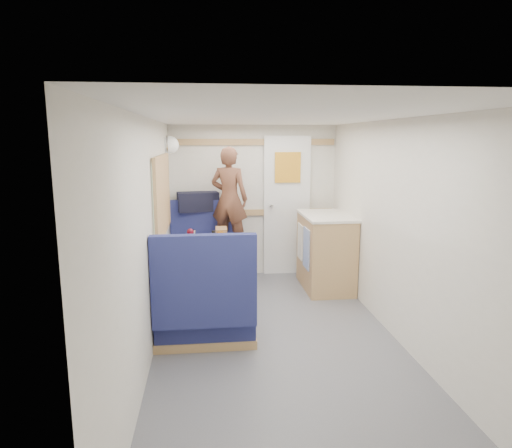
{
  "coord_description": "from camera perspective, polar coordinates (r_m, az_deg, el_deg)",
  "views": [
    {
      "loc": [
        -0.61,
        -3.76,
        1.83
      ],
      "look_at": [
        -0.11,
        0.9,
        0.94
      ],
      "focal_mm": 32.0,
      "sensor_mm": 36.0,
      "label": 1
    }
  ],
  "objects": [
    {
      "name": "ceiling",
      "position": [
        3.82,
        3.15,
        13.23
      ],
      "size": [
        4.5,
        4.5,
        0.0
      ],
      "primitive_type": "plane",
      "rotation": [
        3.14,
        0.0,
        0.0
      ],
      "color": "silver",
      "rests_on": "wall_back"
    },
    {
      "name": "wall_left",
      "position": [
        3.88,
        -13.25,
        -1.93
      ],
      "size": [
        0.02,
        4.5,
        2.0
      ],
      "primitive_type": "cube",
      "color": "silver",
      "rests_on": "floor"
    },
    {
      "name": "bench_near",
      "position": [
        4.19,
        -6.37,
        -10.8
      ],
      "size": [
        0.9,
        0.59,
        1.05
      ],
      "color": "#191A50",
      "rests_on": "floor"
    },
    {
      "name": "side_window",
      "position": [
        4.82,
        -11.71,
        3.56
      ],
      "size": [
        0.04,
        1.3,
        0.72
      ],
      "primitive_type": "cube",
      "color": "#A0AC92",
      "rests_on": "wall_left"
    },
    {
      "name": "bench_far",
      "position": [
        5.83,
        -6.33,
        -4.59
      ],
      "size": [
        0.9,
        0.59,
        1.05
      ],
      "color": "#191A50",
      "rests_on": "floor"
    },
    {
      "name": "wine_glass",
      "position": [
        4.88,
        -8.21,
        -1.08
      ],
      "size": [
        0.08,
        0.08,
        0.17
      ],
      "color": "white",
      "rests_on": "dinette_table"
    },
    {
      "name": "orange_fruit",
      "position": [
        4.71,
        -3.73,
        -2.3
      ],
      "size": [
        0.07,
        0.07,
        0.07
      ],
      "primitive_type": "sphere",
      "color": "orange",
      "rests_on": "tray"
    },
    {
      "name": "pepper_grinder",
      "position": [
        5.06,
        -5.33,
        -1.42
      ],
      "size": [
        0.04,
        0.04,
        0.1
      ],
      "primitive_type": "cylinder",
      "color": "black",
      "rests_on": "dinette_table"
    },
    {
      "name": "dinette_table",
      "position": [
        4.93,
        -6.41,
        -4.24
      ],
      "size": [
        0.62,
        0.92,
        0.72
      ],
      "color": "white",
      "rests_on": "floor"
    },
    {
      "name": "beer_glass",
      "position": [
        4.98,
        -4.46,
        -1.58
      ],
      "size": [
        0.07,
        0.07,
        0.11
      ],
      "primitive_type": "cylinder",
      "color": "brown",
      "rests_on": "dinette_table"
    },
    {
      "name": "tumbler_mid",
      "position": [
        5.05,
        -8.0,
        -1.41
      ],
      "size": [
        0.07,
        0.07,
        0.12
      ],
      "primitive_type": "cylinder",
      "color": "white",
      "rests_on": "dinette_table"
    },
    {
      "name": "cheese_block",
      "position": [
        4.73,
        -6.11,
        -2.51
      ],
      "size": [
        0.1,
        0.07,
        0.03
      ],
      "primitive_type": "cube",
      "rotation": [
        0.0,
        0.0,
        0.11
      ],
      "color": "#E9D486",
      "rests_on": "tray"
    },
    {
      "name": "tray",
      "position": [
        4.62,
        -3.86,
        -3.12
      ],
      "size": [
        0.34,
        0.41,
        0.02
      ],
      "primitive_type": "cube",
      "rotation": [
        0.0,
        0.0,
        -0.13
      ],
      "color": "white",
      "rests_on": "dinette_table"
    },
    {
      "name": "duffel_bag",
      "position": [
        5.94,
        -7.27,
        2.8
      ],
      "size": [
        0.55,
        0.33,
        0.25
      ],
      "primitive_type": "cube",
      "rotation": [
        0.0,
        0.0,
        0.18
      ],
      "color": "black",
      "rests_on": "ledge"
    },
    {
      "name": "tumbler_right",
      "position": [
        4.85,
        -6.28,
        -1.92
      ],
      "size": [
        0.07,
        0.07,
        0.11
      ],
      "primitive_type": "cylinder",
      "color": "white",
      "rests_on": "dinette_table"
    },
    {
      "name": "bread_loaf",
      "position": [
        5.24,
        -4.36,
        -1.02
      ],
      "size": [
        0.13,
        0.24,
        0.1
      ],
      "primitive_type": "cube",
      "rotation": [
        0.0,
        0.0,
        -0.01
      ],
      "color": "olive",
      "rests_on": "dinette_table"
    },
    {
      "name": "floor",
      "position": [
        4.23,
        2.87,
        -14.97
      ],
      "size": [
        4.5,
        4.5,
        0.0
      ],
      "primitive_type": "plane",
      "color": "#515156",
      "rests_on": "ground"
    },
    {
      "name": "rear_door",
      "position": [
        6.13,
        3.88,
        2.63
      ],
      "size": [
        0.62,
        0.12,
        1.86
      ],
      "color": "white",
      "rests_on": "wall_back"
    },
    {
      "name": "oak_trim_high",
      "position": [
        6.02,
        -0.33,
        10.22
      ],
      "size": [
        2.15,
        0.02,
        0.08
      ],
      "primitive_type": "cube",
      "color": "#A87D4C",
      "rests_on": "wall_back"
    },
    {
      "name": "salt_grinder",
      "position": [
        4.88,
        -7.68,
        -2.01
      ],
      "size": [
        0.04,
        0.04,
        0.09
      ],
      "primitive_type": "cylinder",
      "color": "white",
      "rests_on": "dinette_table"
    },
    {
      "name": "wall_right",
      "position": [
        4.21,
        17.94,
        -1.19
      ],
      "size": [
        0.02,
        4.5,
        2.0
      ],
      "primitive_type": "cube",
      "color": "silver",
      "rests_on": "floor"
    },
    {
      "name": "galley_counter",
      "position": [
        5.67,
        8.66,
        -3.36
      ],
      "size": [
        0.57,
        0.92,
        0.92
      ],
      "color": "#A87D4C",
      "rests_on": "floor"
    },
    {
      "name": "wall_back",
      "position": [
        6.1,
        -0.34,
        2.87
      ],
      "size": [
        2.2,
        0.02,
        2.0
      ],
      "primitive_type": "cube",
      "color": "silver",
      "rests_on": "floor"
    },
    {
      "name": "oak_trim_low",
      "position": [
        6.1,
        -0.32,
        1.45
      ],
      "size": [
        2.15,
        0.02,
        0.08
      ],
      "primitive_type": "cube",
      "color": "#A87D4C",
      "rests_on": "wall_back"
    },
    {
      "name": "tumbler_left",
      "position": [
        4.56,
        -8.7,
        -2.83
      ],
      "size": [
        0.07,
        0.07,
        0.11
      ],
      "primitive_type": "cylinder",
      "color": "silver",
      "rests_on": "dinette_table"
    },
    {
      "name": "ledge",
      "position": [
        5.96,
        -6.44,
        1.45
      ],
      "size": [
        0.9,
        0.14,
        0.04
      ],
      "primitive_type": "cube",
      "color": "#A87D4C",
      "rests_on": "bench_far"
    },
    {
      "name": "dome_light",
      "position": [
        5.63,
        -10.67,
        9.7
      ],
      "size": [
        0.2,
        0.2,
        0.2
      ],
      "primitive_type": "sphere",
      "color": "white",
      "rests_on": "wall_left"
    },
    {
      "name": "person",
      "position": [
        5.66,
        -3.36,
        3.18
      ],
      "size": [
        0.55,
        0.46,
        1.28
      ],
      "primitive_type": "imported",
      "rotation": [
        0.0,
        0.0,
        2.76
      ],
      "color": "brown",
      "rests_on": "bench_far"
    }
  ]
}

